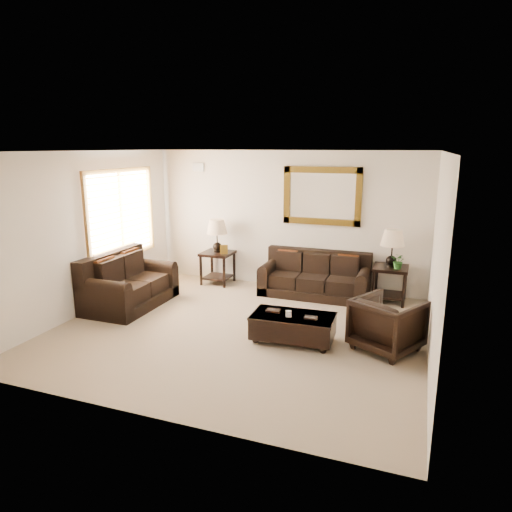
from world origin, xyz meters
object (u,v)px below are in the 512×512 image
at_px(end_table_left, 217,242).
at_px(coffee_table, 293,325).
at_px(loveseat, 127,286).
at_px(armchair, 388,322).
at_px(sofa, 315,280).
at_px(end_table_right, 392,255).

distance_m(end_table_left, coffee_table, 3.27).
height_order(loveseat, armchair, loveseat).
relative_size(loveseat, end_table_left, 1.26).
bearing_deg(coffee_table, sofa, 92.38).
bearing_deg(sofa, armchair, -54.04).
bearing_deg(armchair, coffee_table, 36.56).
relative_size(sofa, coffee_table, 1.66).
bearing_deg(end_table_right, armchair, -86.62).
relative_size(loveseat, armchair, 2.04).
bearing_deg(end_table_left, sofa, -1.56).
relative_size(end_table_right, armchair, 1.62).
bearing_deg(end_table_right, loveseat, -157.76).
height_order(end_table_left, armchair, end_table_left).
distance_m(end_table_right, coffee_table, 2.64).
relative_size(sofa, loveseat, 1.20).
bearing_deg(armchair, sofa, -25.32).
bearing_deg(armchair, end_table_left, -1.97).
height_order(sofa, armchair, armchair).
relative_size(end_table_left, coffee_table, 1.10).
relative_size(end_table_right, coffee_table, 1.10).
xyz_separation_m(loveseat, coffee_table, (3.19, -0.50, -0.10)).
bearing_deg(loveseat, sofa, -60.06).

